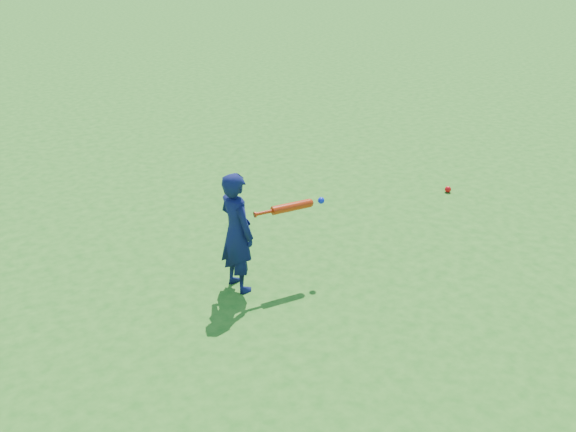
% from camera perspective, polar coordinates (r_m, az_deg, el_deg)
% --- Properties ---
extents(ground, '(80.00, 80.00, 0.00)m').
position_cam_1_polar(ground, '(6.26, -1.72, -3.82)').
color(ground, '#266C19').
rests_on(ground, ground).
extents(child, '(0.31, 0.43, 1.10)m').
position_cam_1_polar(child, '(5.56, -4.58, -1.44)').
color(child, '#0F1447').
rests_on(child, ground).
extents(ground_ball_red, '(0.08, 0.08, 0.08)m').
position_cam_1_polar(ground_ball_red, '(7.98, 14.03, 2.32)').
color(ground_ball_red, red).
rests_on(ground_ball_red, ground).
extents(bat_swing, '(0.69, 0.10, 0.08)m').
position_cam_1_polar(bat_swing, '(5.67, 0.56, 0.87)').
color(bat_swing, red).
rests_on(bat_swing, ground).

